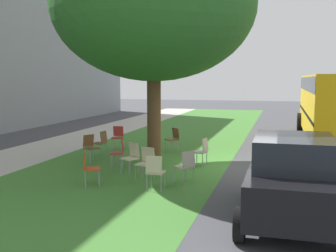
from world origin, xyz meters
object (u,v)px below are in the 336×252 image
(chair_1, at_px, (101,141))
(chair_9, at_px, (118,136))
(chair_7, at_px, (155,170))
(chair_3, at_px, (131,156))
(street_tree, at_px, (154,6))
(chair_0, at_px, (202,150))
(chair_10, at_px, (146,161))
(chair_2, at_px, (186,164))
(chair_6, at_px, (119,150))
(chair_4, at_px, (90,146))
(chair_8, at_px, (89,166))
(school_bus, at_px, (336,102))
(parked_car, at_px, (293,178))
(chair_5, at_px, (173,137))

(chair_1, bearing_deg, chair_9, -0.79)
(chair_7, bearing_deg, chair_3, 37.29)
(street_tree, height_order, chair_9, street_tree)
(chair_0, distance_m, chair_10, 2.43)
(chair_2, bearing_deg, chair_1, 50.94)
(chair_2, height_order, chair_6, same)
(street_tree, bearing_deg, chair_0, -85.85)
(chair_2, bearing_deg, chair_4, 60.95)
(chair_4, distance_m, chair_7, 4.30)
(street_tree, bearing_deg, chair_3, 170.01)
(chair_7, bearing_deg, chair_6, 39.25)
(chair_3, distance_m, chair_9, 4.33)
(chair_10, bearing_deg, chair_0, -27.56)
(chair_1, bearing_deg, chair_3, -138.87)
(chair_8, bearing_deg, chair_3, -18.43)
(chair_7, bearing_deg, chair_9, 30.78)
(chair_6, height_order, chair_10, same)
(chair_0, bearing_deg, chair_4, 93.39)
(chair_8, bearing_deg, school_bus, -37.03)
(chair_8, xyz_separation_m, parked_car, (-1.28, -4.96, 0.32))
(chair_5, bearing_deg, chair_10, -174.56)
(street_tree, distance_m, chair_4, 4.97)
(chair_10, distance_m, parked_car, 4.40)
(chair_0, xyz_separation_m, chair_8, (-3.15, 2.33, 0.00))
(chair_3, bearing_deg, street_tree, -9.99)
(chair_3, height_order, chair_6, same)
(chair_8, height_order, school_bus, school_bus)
(chair_0, height_order, chair_2, same)
(chair_9, bearing_deg, chair_6, -156.61)
(chair_7, xyz_separation_m, chair_8, (-0.02, 1.77, 0.00))
(school_bus, bearing_deg, chair_5, 120.68)
(chair_6, bearing_deg, chair_2, -121.05)
(chair_3, distance_m, chair_7, 2.02)
(chair_2, distance_m, parked_car, 3.38)
(chair_1, bearing_deg, parked_car, -129.08)
(chair_0, xyz_separation_m, chair_10, (-2.15, 1.12, 0.00))
(chair_4, relative_size, chair_8, 1.00)
(street_tree, relative_size, chair_0, 8.34)
(chair_1, relative_size, chair_2, 1.00)
(chair_4, xyz_separation_m, chair_6, (-0.60, -1.29, 0.00))
(chair_4, bearing_deg, chair_5, -40.03)
(chair_1, xyz_separation_m, chair_6, (-1.63, -1.38, 0.00))
(chair_10, bearing_deg, street_tree, 11.53)
(chair_2, height_order, parked_car, parked_car)
(chair_3, relative_size, school_bus, 0.08)
(street_tree, bearing_deg, chair_6, 128.02)
(chair_0, relative_size, chair_5, 1.00)
(chair_10, xyz_separation_m, parked_car, (-2.28, -3.75, 0.32))
(school_bus, bearing_deg, chair_6, 134.20)
(chair_4, bearing_deg, chair_2, -119.05)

